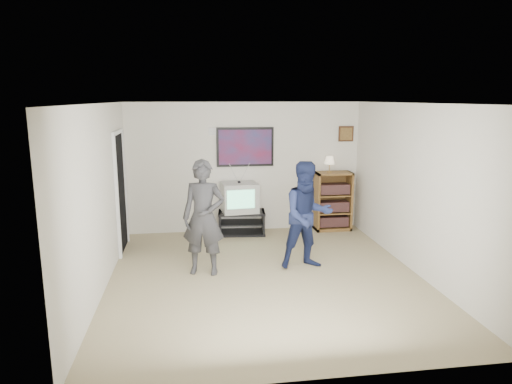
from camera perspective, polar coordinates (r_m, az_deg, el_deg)
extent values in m
cube|color=#7F7350|center=(6.78, 1.24, -10.62)|extent=(4.50, 5.00, 0.01)
cube|color=white|center=(6.27, 1.34, 11.02)|extent=(4.50, 5.00, 0.01)
cube|color=silver|center=(8.84, -1.37, 3.08)|extent=(4.50, 0.01, 2.50)
cube|color=silver|center=(6.44, -18.88, -0.80)|extent=(0.01, 5.00, 2.50)
cube|color=silver|center=(7.12, 19.44, 0.32)|extent=(0.01, 5.00, 2.50)
cube|color=black|center=(8.73, -1.81, -2.56)|extent=(0.93, 0.58, 0.04)
cube|color=black|center=(8.84, -1.79, -5.10)|extent=(0.93, 0.58, 0.04)
cube|color=black|center=(8.75, -4.51, -3.93)|extent=(0.08, 0.48, 0.44)
cube|color=black|center=(8.84, 0.87, -3.74)|extent=(0.08, 0.48, 0.44)
imported|color=#303033|center=(6.72, -6.56, -3.19)|extent=(0.70, 0.54, 1.71)
imported|color=#1A234A|center=(6.96, 6.43, -2.93)|extent=(0.86, 0.70, 1.65)
cube|color=white|center=(6.80, -6.90, 0.59)|extent=(0.07, 0.13, 0.04)
cube|color=white|center=(7.14, 6.28, -0.61)|extent=(0.08, 0.13, 0.04)
cube|color=black|center=(8.77, -1.36, 5.64)|extent=(1.10, 0.03, 0.75)
cube|color=white|center=(8.70, -5.01, 7.54)|extent=(0.28, 0.02, 0.14)
cube|color=#3B2812|center=(9.20, 11.19, 7.15)|extent=(0.30, 0.03, 0.30)
cube|color=black|center=(8.03, -16.61, -0.10)|extent=(0.03, 0.85, 2.00)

